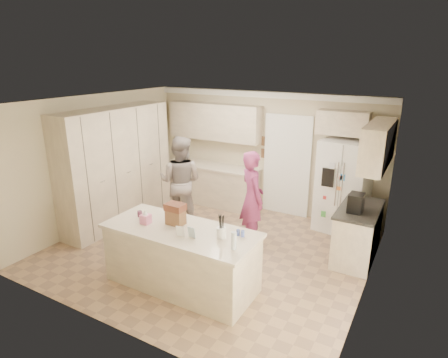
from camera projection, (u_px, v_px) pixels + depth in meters
The scene contains 41 objects.
floor at pixel (209, 251), 6.65m from camera, with size 5.20×4.60×0.02m, color #9B7B5A.
ceiling at pixel (207, 101), 5.84m from camera, with size 5.20×4.60×0.02m, color white.
wall_back at pixel (264, 152), 8.15m from camera, with size 5.20×0.02×2.60m, color beige.
wall_front at pixel (103, 235), 4.33m from camera, with size 5.20×0.02×2.60m, color beige.
wall_left at pixel (97, 161), 7.47m from camera, with size 0.02×4.60×2.60m, color beige.
wall_right at pixel (374, 211), 5.02m from camera, with size 0.02×4.60×2.60m, color beige.
crown_back at pixel (265, 95), 7.73m from camera, with size 5.20×0.08×0.12m, color white.
pantry_bank at pixel (117, 166), 7.52m from camera, with size 0.60×2.60×2.35m, color beige.
back_base_cab at pixel (212, 185), 8.70m from camera, with size 2.20×0.60×0.88m, color beige.
back_countertop at pixel (212, 166), 8.55m from camera, with size 2.24×0.63×0.04m, color beige.
back_upper_cab at pixel (214, 122), 8.35m from camera, with size 2.20×0.35×0.80m, color beige.
doorway_opening at pixel (287, 167), 7.95m from camera, with size 0.90×0.06×2.10m, color black.
doorway_casing at pixel (286, 167), 7.92m from camera, with size 1.02×0.03×2.22m, color white.
wall_frame_upper at pixel (265, 141), 8.03m from camera, with size 0.15×0.02×0.20m, color brown.
wall_frame_lower at pixel (264, 153), 8.12m from camera, with size 0.15×0.02×0.20m, color brown.
refrigerator at pixel (343, 187), 7.18m from camera, with size 0.90×0.70×1.80m, color white.
fridge_seam at pixel (339, 192), 6.89m from camera, with size 0.01×0.02×1.78m, color gray.
fridge_dispenser at pixel (328, 178), 6.91m from camera, with size 0.22×0.03×0.35m, color black.
fridge_handle_l at pixel (337, 184), 6.85m from camera, with size 0.02×0.02×0.85m, color silver.
fridge_handle_r at pixel (342, 185), 6.81m from camera, with size 0.02×0.02×0.85m, color silver.
over_fridge_cab at pixel (343, 123), 6.98m from camera, with size 0.95×0.35×0.45m, color beige.
right_base_cab at pixel (357, 235), 6.26m from camera, with size 0.60×1.20×0.88m, color beige.
right_countertop at pixel (360, 209), 6.12m from camera, with size 0.63×1.24×0.04m, color #2D2B28.
right_upper_cab at pixel (379, 145), 5.90m from camera, with size 0.35×1.50×0.70m, color beige.
coffee_maker at pixel (356, 203), 5.92m from camera, with size 0.22×0.28×0.30m, color black.
island_base at pixel (181, 259), 5.50m from camera, with size 2.20×0.90×0.88m, color beige.
island_top at pixel (180, 230), 5.36m from camera, with size 2.28×0.96×0.05m, color beige.
utensil_crock at pixel (221, 233), 5.07m from camera, with size 0.13×0.13×0.15m, color white.
tissue_box at pixel (146, 219), 5.51m from camera, with size 0.13×0.13×0.14m, color pink.
tissue_plume at pixel (145, 212), 5.47m from camera, with size 0.08×0.08×0.08m, color white.
dollhouse_body at pixel (176, 217), 5.47m from camera, with size 0.26×0.18×0.22m, color brown.
dollhouse_roof at pixel (175, 207), 5.42m from camera, with size 0.28×0.20×0.10m, color #592D1E.
jam_jar at pixel (140, 214), 5.76m from camera, with size 0.07×0.07×0.09m, color #59263F.
greeting_card_a at pixel (180, 231), 5.09m from camera, with size 0.12×0.01×0.16m, color white.
greeting_card_b at pixel (192, 232), 5.06m from camera, with size 0.12×0.01×0.16m, color silver.
water_bottle at pixel (234, 241), 4.75m from camera, with size 0.07×0.07×0.24m, color silver.
shaker_salt at pixel (238, 233), 5.14m from camera, with size 0.05×0.05×0.09m, color #4052A5.
shaker_pepper at pixel (243, 234), 5.10m from camera, with size 0.05×0.05×0.09m, color #4052A5.
teen_boy at pixel (181, 181), 7.43m from camera, with size 0.89×0.69×1.83m, color #98938F.
teen_girl at pixel (252, 198), 6.67m from camera, with size 0.63×0.42×1.74m, color #9F4084.
fridge_magnets at pixel (339, 192), 6.88m from camera, with size 0.76×0.02×1.44m, color tan, non-canonical shape.
Camera 1 is at (3.15, -5.03, 3.26)m, focal length 30.00 mm.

